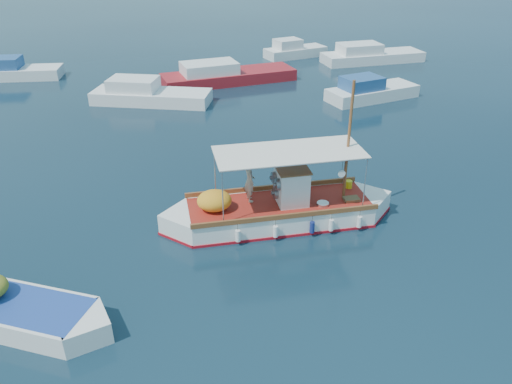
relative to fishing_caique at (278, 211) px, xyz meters
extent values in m
plane|color=black|center=(-0.44, -0.76, -0.50)|extent=(160.00, 160.00, 0.00)
cube|color=white|center=(0.06, 0.00, -0.18)|extent=(7.16, 2.87, 1.03)
cube|color=white|center=(-3.43, -0.27, -0.18)|extent=(2.33, 2.33, 1.03)
cube|color=white|center=(3.55, 0.27, -0.18)|extent=(2.33, 2.33, 1.03)
cube|color=maroon|center=(0.06, 0.00, -0.49)|extent=(7.26, 2.96, 0.17)
cube|color=maroon|center=(0.06, 0.00, 0.32)|extent=(7.15, 2.69, 0.06)
cube|color=brown|center=(-0.03, 1.17, 0.43)|extent=(7.08, 0.65, 0.19)
cube|color=brown|center=(0.15, -1.17, 0.43)|extent=(7.08, 0.65, 0.19)
cube|color=white|center=(0.53, 0.04, 1.04)|extent=(1.21, 1.30, 1.40)
cube|color=brown|center=(0.53, 0.04, 1.77)|extent=(1.31, 1.40, 0.06)
cylinder|color=slate|center=(-0.06, -0.31, 1.32)|extent=(0.24, 0.48, 0.47)
cylinder|color=slate|center=(-0.10, 0.29, 1.32)|extent=(0.24, 0.48, 0.47)
cylinder|color=slate|center=(-0.08, -0.01, 0.80)|extent=(0.24, 0.48, 0.47)
cylinder|color=brown|center=(2.67, 0.20, 2.67)|extent=(0.12, 0.12, 4.67)
cylinder|color=brown|center=(1.92, 0.15, 2.30)|extent=(1.68, 0.21, 0.07)
cylinder|color=silver|center=(-2.35, 0.84, 1.39)|extent=(0.04, 0.04, 2.10)
cylinder|color=silver|center=(-2.19, -1.21, 1.39)|extent=(0.04, 0.04, 2.10)
cylinder|color=silver|center=(2.96, 1.26, 1.39)|extent=(0.04, 0.04, 2.10)
cylinder|color=silver|center=(3.12, -0.79, 1.39)|extent=(0.04, 0.04, 2.10)
cube|color=silver|center=(0.39, 0.03, 2.46)|extent=(5.67, 2.66, 0.04)
ellipsoid|color=orange|center=(-2.45, -0.20, 0.73)|extent=(1.39, 1.21, 0.78)
cube|color=gold|center=(1.23, 0.61, 0.52)|extent=(0.25, 0.19, 0.37)
cylinder|color=gold|center=(3.08, 0.89, 0.50)|extent=(0.30, 0.30, 0.32)
cube|color=brown|center=(2.88, -0.15, 0.39)|extent=(0.64, 0.47, 0.11)
cylinder|color=#B2B2B2|center=(1.68, -0.39, 0.39)|extent=(0.50, 0.50, 0.11)
cylinder|color=white|center=(2.18, -0.82, 1.86)|extent=(0.28, 0.05, 0.28)
cylinder|color=white|center=(-1.70, -1.45, -0.08)|extent=(0.20, 0.20, 0.45)
cylinder|color=navy|center=(1.09, -1.23, -0.08)|extent=(0.20, 0.20, 0.45)
cylinder|color=white|center=(2.96, -1.08, -0.08)|extent=(0.20, 0.20, 0.45)
imported|color=#B5AC96|center=(-1.06, 0.36, 1.19)|extent=(0.50, 0.67, 1.69)
cube|color=white|center=(-8.60, -4.54, -0.25)|extent=(5.04, 3.54, 0.92)
cube|color=white|center=(-6.44, -5.46, -0.25)|extent=(1.69, 1.69, 0.92)
cube|color=navy|center=(-8.60, -4.54, 0.19)|extent=(4.96, 3.35, 0.05)
cube|color=silver|center=(-5.72, 15.75, -0.20)|extent=(8.00, 4.27, 1.00)
cube|color=silver|center=(-6.82, 16.04, 0.70)|extent=(3.48, 2.75, 0.80)
cube|color=maroon|center=(-0.31, 19.95, -0.20)|extent=(10.19, 5.06, 1.00)
cube|color=silver|center=(-1.73, 19.60, 0.70)|extent=(4.38, 3.25, 0.80)
cube|color=silver|center=(8.89, 14.73, -0.20)|extent=(6.64, 4.11, 1.00)
cube|color=#274F82|center=(8.00, 14.43, 0.70)|extent=(2.97, 2.58, 0.80)
cube|color=silver|center=(12.33, 24.63, -0.20)|extent=(8.90, 3.81, 1.00)
cube|color=silver|center=(11.05, 24.45, 0.70)|extent=(3.73, 2.68, 0.80)
cube|color=silver|center=(-16.11, 23.11, -0.20)|extent=(6.34, 2.40, 1.00)
cube|color=#274F82|center=(-17.06, 23.12, 0.70)|extent=(2.55, 1.99, 0.80)
cube|color=silver|center=(6.18, 27.27, -0.20)|extent=(5.80, 3.72, 1.00)
cube|color=silver|center=(5.41, 27.00, 0.70)|extent=(2.62, 2.34, 0.80)
camera|label=1|loc=(-2.99, -16.54, 9.84)|focal=35.00mm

